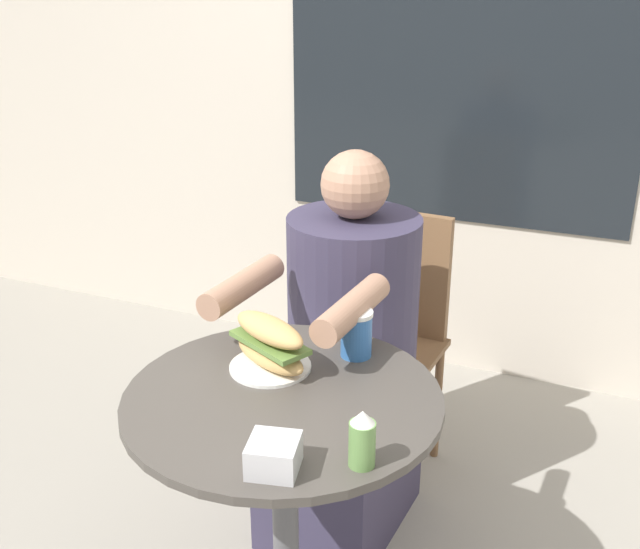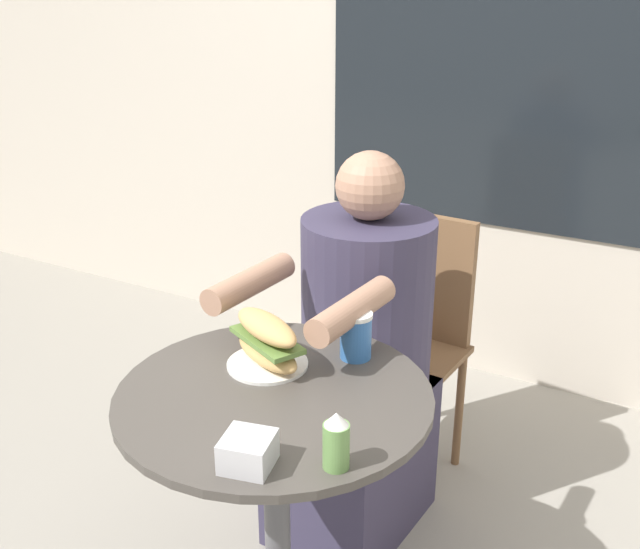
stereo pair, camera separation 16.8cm
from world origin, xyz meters
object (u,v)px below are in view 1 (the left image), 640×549
object	(u,v)px
sandwich_on_plate	(270,345)
condiment_bottle	(362,439)
seated_diner	(346,376)
diner_chair	(387,320)
drink_cup	(356,333)
cafe_table	(285,473)

from	to	relation	value
sandwich_on_plate	condiment_bottle	bearing A→B (deg)	-39.30
seated_diner	diner_chair	bearing A→B (deg)	-87.46
sandwich_on_plate	condiment_bottle	xyz separation A→B (m)	(0.31, -0.26, -0.00)
seated_diner	condiment_bottle	distance (m)	0.82
seated_diner	drink_cup	world-z (taller)	seated_diner
seated_diner	drink_cup	size ratio (longest dim) A/B	10.16
diner_chair	sandwich_on_plate	size ratio (longest dim) A/B	3.82
diner_chair	sandwich_on_plate	distance (m)	0.85
diner_chair	condiment_bottle	world-z (taller)	diner_chair
seated_diner	cafe_table	bearing A→B (deg)	100.50
diner_chair	seated_diner	bearing A→B (deg)	92.54
drink_cup	condiment_bottle	world-z (taller)	condiment_bottle
drink_cup	diner_chair	bearing A→B (deg)	101.33
condiment_bottle	cafe_table	bearing A→B (deg)	145.34
cafe_table	condiment_bottle	bearing A→B (deg)	-34.66
seated_diner	sandwich_on_plate	xyz separation A→B (m)	(-0.01, -0.45, 0.31)
sandwich_on_plate	drink_cup	size ratio (longest dim) A/B	2.02
seated_diner	sandwich_on_plate	distance (m)	0.54
cafe_table	seated_diner	distance (m)	0.54
seated_diner	drink_cup	xyz separation A→B (m)	(0.14, -0.31, 0.31)
cafe_table	drink_cup	xyz separation A→B (m)	(0.08, 0.23, 0.26)
sandwich_on_plate	condiment_bottle	distance (m)	0.40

